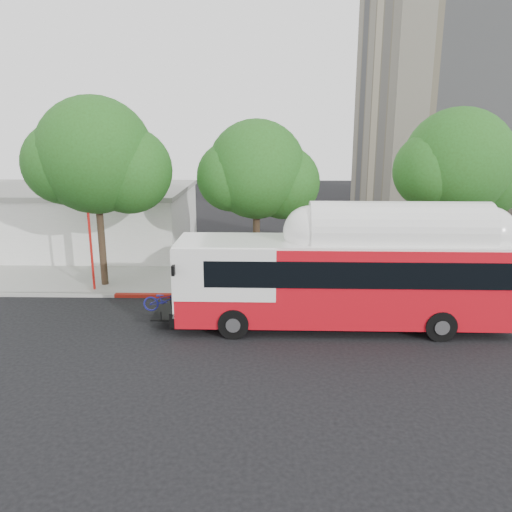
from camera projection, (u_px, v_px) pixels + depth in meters
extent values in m
plane|color=black|center=(277.00, 329.00, 20.89)|extent=(120.00, 120.00, 0.00)
cube|color=gray|center=(275.00, 281.00, 27.16)|extent=(60.00, 5.00, 0.15)
cube|color=gray|center=(276.00, 296.00, 24.65)|extent=(60.00, 0.30, 0.15)
cube|color=maroon|center=(215.00, 296.00, 24.71)|extent=(10.00, 0.32, 0.16)
cylinder|color=#2D2116|center=(101.00, 230.00, 25.64)|extent=(0.36, 0.36, 6.08)
sphere|color=#214D16|center=(95.00, 155.00, 24.69)|extent=(5.80, 5.80, 5.80)
sphere|color=#214D16|center=(129.00, 170.00, 25.04)|extent=(4.35, 4.35, 4.35)
cylinder|color=#2D2116|center=(256.00, 235.00, 26.04)|extent=(0.36, 0.36, 5.44)
sphere|color=#214D16|center=(256.00, 169.00, 25.18)|extent=(5.00, 5.00, 5.00)
sphere|color=#214D16|center=(283.00, 183.00, 25.52)|extent=(3.75, 3.75, 3.75)
cylinder|color=#2D2116|center=(451.00, 234.00, 25.60)|extent=(0.36, 0.36, 5.76)
sphere|color=#214D16|center=(458.00, 163.00, 24.69)|extent=(5.40, 5.40, 5.40)
sphere|color=#214D16|center=(485.00, 177.00, 25.04)|extent=(4.05, 4.05, 4.05)
cube|color=tan|center=(480.00, 16.00, 43.22)|extent=(18.00, 18.00, 35.00)
cube|color=silver|center=(70.00, 220.00, 34.23)|extent=(16.00, 10.00, 4.00)
cube|color=gray|center=(67.00, 189.00, 33.70)|extent=(16.20, 10.20, 0.30)
cube|color=red|center=(340.00, 281.00, 20.66)|extent=(13.45, 3.02, 3.25)
cube|color=black|center=(355.00, 265.00, 20.48)|extent=(12.11, 3.08, 1.06)
cube|color=white|center=(342.00, 242.00, 20.24)|extent=(13.45, 2.93, 0.11)
cube|color=white|center=(398.00, 235.00, 20.11)|extent=(7.18, 2.30, 0.62)
cube|color=black|center=(166.00, 312.00, 21.24)|extent=(0.91, 2.02, 0.07)
imported|color=navy|center=(166.00, 300.00, 21.10)|extent=(0.68, 1.93, 1.01)
cylinder|color=red|center=(91.00, 251.00, 25.04)|extent=(0.13, 0.13, 4.28)
cube|color=black|center=(88.00, 207.00, 24.47)|extent=(0.05, 0.43, 0.27)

